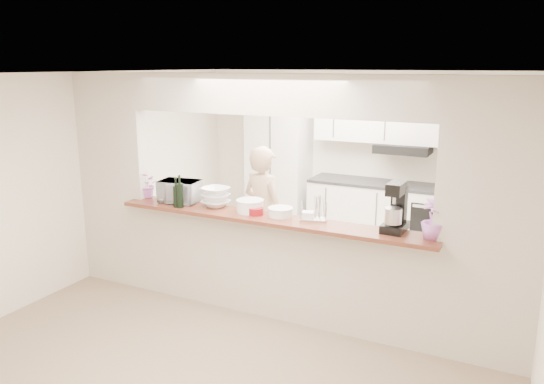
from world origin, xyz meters
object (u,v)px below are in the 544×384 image
Objects in this scene: person at (263,215)px; toaster_oven at (180,191)px; stand_mixer at (396,209)px; refrigerator at (504,202)px.

toaster_oven is at bearing 65.78° from person.
person is at bearing 40.54° from toaster_oven.
toaster_oven is 0.95× the size of stand_mixer.
person is at bearing -143.95° from refrigerator.
stand_mixer is (-0.80, -2.58, 0.45)m from refrigerator.
person is at bearing 157.14° from stand_mixer.
person is (0.66, 0.75, -0.38)m from toaster_oven.
toaster_oven is at bearing -140.91° from refrigerator.
person is (-1.74, 0.73, -0.47)m from stand_mixer.
refrigerator is 3.69× the size of stand_mixer.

